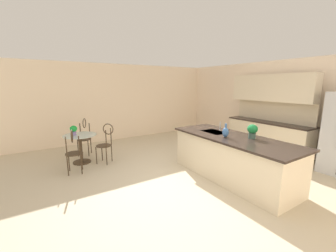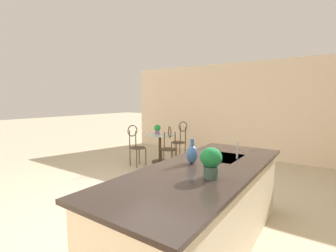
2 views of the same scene
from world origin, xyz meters
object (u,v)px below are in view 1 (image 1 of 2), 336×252
object	(u,v)px
chair_by_island	(74,149)
bistro_table	(81,146)
chair_toward_desk	(84,135)
potted_plant_counter_near	(252,130)
chair_near_window	(105,141)
potted_plant_on_table	(74,130)
vase_on_counter	(226,132)

from	to	relation	value
chair_by_island	bistro_table	bearing A→B (deg)	158.37
bistro_table	chair_by_island	bearing A→B (deg)	-21.63
chair_by_island	chair_toward_desk	distance (m)	1.39
chair_by_island	potted_plant_counter_near	xyz separation A→B (m)	(2.33, 3.04, 0.51)
bistro_table	chair_near_window	world-z (taller)	chair_near_window
potted_plant_on_table	chair_near_window	bearing A→B (deg)	57.27
bistro_table	potted_plant_on_table	world-z (taller)	potted_plant_on_table
bistro_table	chair_near_window	xyz separation A→B (m)	(0.37, 0.54, 0.13)
chair_toward_desk	vase_on_counter	bearing A→B (deg)	33.40
bistro_table	potted_plant_counter_near	world-z (taller)	potted_plant_counter_near
vase_on_counter	chair_by_island	bearing A→B (deg)	-126.82
chair_by_island	potted_plant_counter_near	distance (m)	3.87
chair_by_island	potted_plant_on_table	xyz separation A→B (m)	(-0.71, 0.13, 0.31)
chair_near_window	vase_on_counter	world-z (taller)	vase_on_counter
potted_plant_on_table	chair_by_island	bearing A→B (deg)	-10.46
chair_near_window	vase_on_counter	distance (m)	2.96
chair_by_island	chair_toward_desk	bearing A→B (deg)	159.74
chair_near_window	chair_by_island	bearing A→B (deg)	-70.33
bistro_table	chair_toward_desk	world-z (taller)	chair_toward_desk
bistro_table	chair_near_window	bearing A→B (deg)	55.58
chair_by_island	chair_toward_desk	xyz separation A→B (m)	(-1.30, 0.48, 0.00)
chair_toward_desk	potted_plant_counter_near	xyz separation A→B (m)	(3.64, 2.56, 0.51)
chair_by_island	potted_plant_on_table	world-z (taller)	chair_by_island
chair_toward_desk	potted_plant_counter_near	world-z (taller)	potted_plant_counter_near
chair_toward_desk	vase_on_counter	distance (m)	3.96
chair_near_window	vase_on_counter	xyz separation A→B (m)	(2.27, 1.86, 0.46)
chair_by_island	vase_on_counter	bearing A→B (deg)	53.18
bistro_table	potted_plant_on_table	distance (m)	0.45
potted_plant_counter_near	vase_on_counter	size ratio (longest dim) A/B	1.00
potted_plant_counter_near	vase_on_counter	world-z (taller)	same
chair_by_island	vase_on_counter	world-z (taller)	vase_on_counter
chair_toward_desk	potted_plant_counter_near	bearing A→B (deg)	35.13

